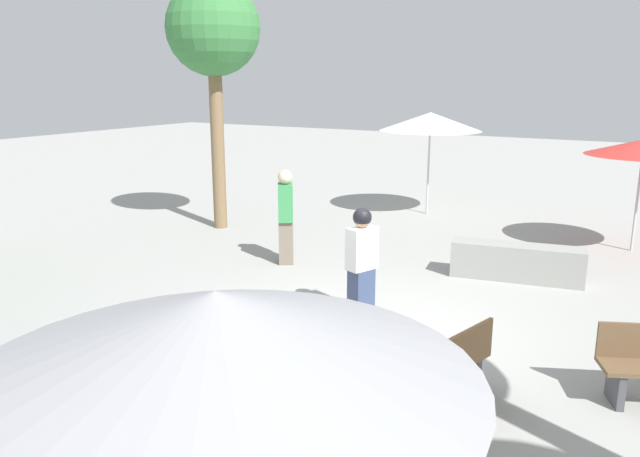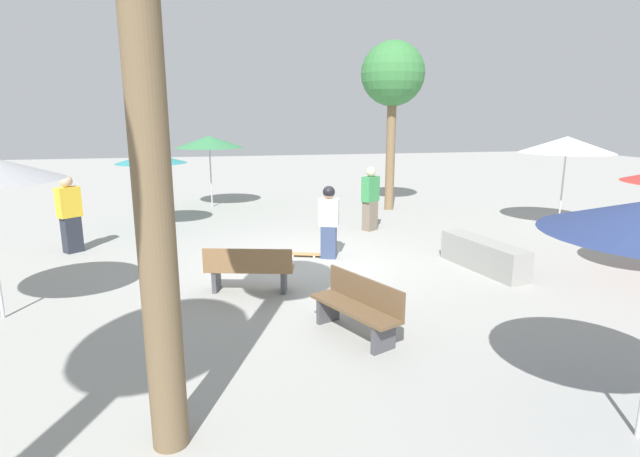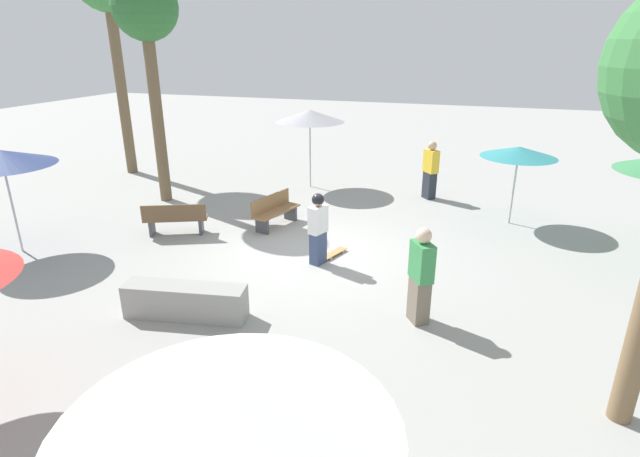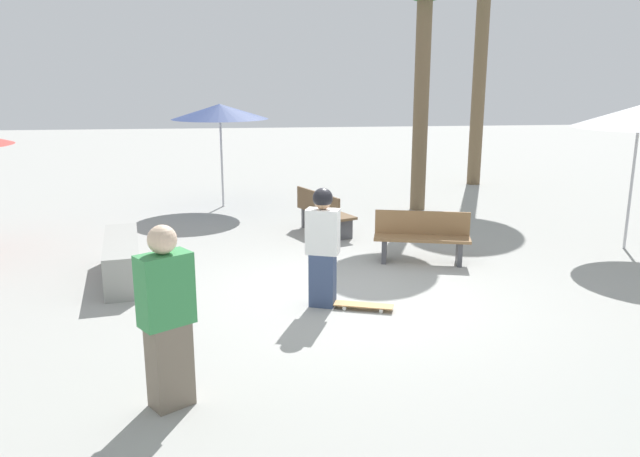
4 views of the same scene
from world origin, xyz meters
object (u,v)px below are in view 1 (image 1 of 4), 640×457
(skateboard, at_px, (330,323))
(shade_umbrella_white, at_px, (430,122))
(skater_main, at_px, (362,259))
(palm_tree_center_left, at_px, (213,33))
(shade_umbrella_grey, at_px, (216,336))
(bench_far, at_px, (438,372))
(concrete_ledge, at_px, (517,262))
(bystander_far, at_px, (286,217))

(skateboard, xyz_separation_m, shade_umbrella_white, (-7.80, -1.54, 2.29))
(skateboard, distance_m, shade_umbrella_white, 8.27)
(skater_main, height_order, palm_tree_center_left, palm_tree_center_left)
(shade_umbrella_grey, bearing_deg, bench_far, -174.60)
(skater_main, xyz_separation_m, concrete_ledge, (-2.95, 1.54, -0.57))
(skater_main, height_order, shade_umbrella_grey, shade_umbrella_grey)
(skateboard, bearing_deg, shade_umbrella_grey, 43.81)
(bench_far, bearing_deg, concrete_ledge, 18.39)
(shade_umbrella_grey, xyz_separation_m, palm_tree_center_left, (-9.25, -7.63, 1.99))
(shade_umbrella_white, bearing_deg, skateboard, 11.15)
(skateboard, height_order, shade_umbrella_grey, shade_umbrella_grey)
(skateboard, distance_m, bystander_far, 3.33)
(skater_main, distance_m, bench_far, 2.72)
(shade_umbrella_grey, distance_m, palm_tree_center_left, 12.15)
(shade_umbrella_grey, xyz_separation_m, shade_umbrella_white, (-13.13, -4.00, -0.04))
(shade_umbrella_grey, distance_m, bystander_far, 9.09)
(shade_umbrella_white, relative_size, bystander_far, 1.45)
(skater_main, xyz_separation_m, bench_far, (1.92, 1.87, -0.46))
(skateboard, distance_m, concrete_ledge, 3.91)
(bystander_far, bearing_deg, skateboard, 10.55)
(bystander_far, bearing_deg, concrete_ledge, 72.43)
(shade_umbrella_white, bearing_deg, bench_far, 21.52)
(bench_far, bearing_deg, skater_main, 58.72)
(bench_far, bearing_deg, palm_tree_center_left, 68.33)
(palm_tree_center_left, bearing_deg, bench_far, 53.78)
(shade_umbrella_white, bearing_deg, bystander_far, -7.47)
(shade_umbrella_grey, height_order, bystander_far, shade_umbrella_grey)
(concrete_ledge, relative_size, bench_far, 1.37)
(skateboard, relative_size, bench_far, 0.50)
(bench_far, bearing_deg, skateboard, 70.88)
(concrete_ledge, xyz_separation_m, palm_tree_center_left, (-0.44, -6.93, 4.06))
(skater_main, distance_m, shade_umbrella_grey, 6.45)
(concrete_ledge, height_order, shade_umbrella_grey, shade_umbrella_grey)
(palm_tree_center_left, bearing_deg, bystander_far, 60.84)
(concrete_ledge, xyz_separation_m, shade_umbrella_grey, (8.81, 0.70, 2.08))
(bench_far, relative_size, shade_umbrella_white, 0.64)
(skateboard, xyz_separation_m, palm_tree_center_left, (-3.92, -5.17, 4.32))
(bench_far, bearing_deg, bystander_far, 64.21)
(skateboard, bearing_deg, bystander_far, -116.51)
(concrete_ledge, bearing_deg, bench_far, 3.84)
(shade_umbrella_grey, bearing_deg, skater_main, -159.07)
(skateboard, height_order, concrete_ledge, concrete_ledge)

